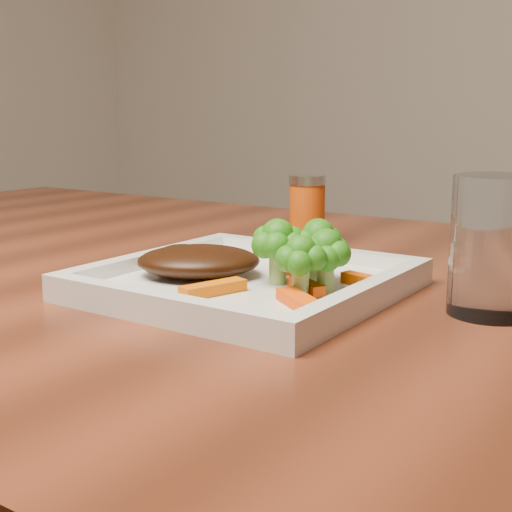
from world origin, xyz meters
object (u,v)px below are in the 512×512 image
Objects in this scene: steak at (199,261)px; spice_shaker at (307,211)px; plate at (247,286)px; drinking_glass at (494,246)px.

spice_shaker is (-0.02, 0.25, 0.02)m from steak.
plate is 0.06m from steak.
plate is 2.23× the size of steak.
spice_shaker is at bearing 147.70° from drinking_glass.
spice_shaker reaches higher than plate.
steak is (-0.05, -0.01, 0.02)m from plate.
plate is 2.93× the size of spice_shaker.
steak is at bearing -165.70° from drinking_glass.
plate is at bearing -73.00° from spice_shaker.
steak reaches higher than plate.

